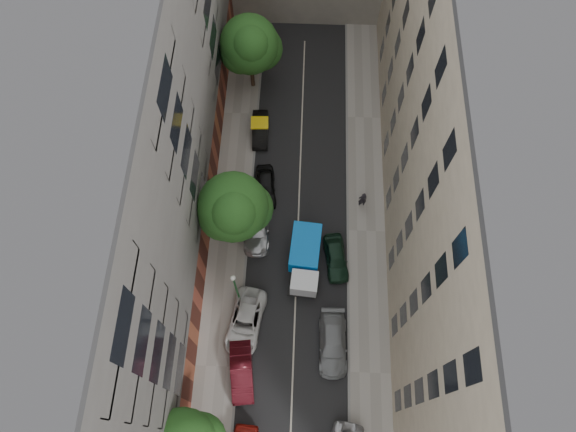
# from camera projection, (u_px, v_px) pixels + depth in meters

# --- Properties ---
(ground) EXTENTS (120.00, 120.00, 0.00)m
(ground) POSITION_uv_depth(u_px,v_px,m) (298.00, 229.00, 41.35)
(ground) COLOR #4C4C49
(ground) RESTS_ON ground
(road_surface) EXTENTS (8.00, 44.00, 0.02)m
(road_surface) POSITION_uv_depth(u_px,v_px,m) (298.00, 229.00, 41.34)
(road_surface) COLOR black
(road_surface) RESTS_ON ground
(sidewalk_left) EXTENTS (3.00, 44.00, 0.15)m
(sidewalk_left) POSITION_uv_depth(u_px,v_px,m) (230.00, 226.00, 41.37)
(sidewalk_left) COLOR gray
(sidewalk_left) RESTS_ON ground
(sidewalk_right) EXTENTS (3.00, 44.00, 0.15)m
(sidewalk_right) POSITION_uv_depth(u_px,v_px,m) (366.00, 231.00, 41.19)
(sidewalk_right) COLOR gray
(sidewalk_right) RESTS_ON ground
(building_left) EXTENTS (8.00, 44.00, 20.00)m
(building_left) POSITION_uv_depth(u_px,v_px,m) (127.00, 160.00, 32.44)
(building_left) COLOR #4F4C4A
(building_left) RESTS_ON ground
(building_right) EXTENTS (8.00, 44.00, 20.00)m
(building_right) POSITION_uv_depth(u_px,v_px,m) (476.00, 173.00, 32.07)
(building_right) COLOR #B6A68D
(building_right) RESTS_ON ground
(tarp_truck) EXTENTS (2.50, 5.48, 2.46)m
(tarp_truck) POSITION_uv_depth(u_px,v_px,m) (305.00, 259.00, 38.85)
(tarp_truck) COLOR black
(tarp_truck) RESTS_ON ground
(car_left_1) EXTENTS (2.06, 4.51, 1.43)m
(car_left_1) POSITION_uv_depth(u_px,v_px,m) (242.00, 372.00, 36.02)
(car_left_1) COLOR #4C0F17
(car_left_1) RESTS_ON ground
(car_left_2) EXTENTS (3.12, 5.37, 1.41)m
(car_left_2) POSITION_uv_depth(u_px,v_px,m) (246.00, 321.00, 37.53)
(car_left_2) COLOR silver
(car_left_2) RESTS_ON ground
(car_left_3) EXTENTS (2.25, 5.05, 1.44)m
(car_left_3) POSITION_uv_depth(u_px,v_px,m) (257.00, 226.00, 40.67)
(car_left_3) COLOR #B6B7BC
(car_left_3) RESTS_ON ground
(car_left_4) EXTENTS (2.04, 4.13, 1.36)m
(car_left_4) POSITION_uv_depth(u_px,v_px,m) (266.00, 187.00, 42.19)
(car_left_4) COLOR black
(car_left_4) RESTS_ON ground
(car_left_5) EXTENTS (1.54, 3.93, 1.27)m
(car_left_5) POSITION_uv_depth(u_px,v_px,m) (260.00, 129.00, 44.57)
(car_left_5) COLOR black
(car_left_5) RESTS_ON ground
(car_right_1) EXTENTS (2.09, 4.95, 1.43)m
(car_right_1) POSITION_uv_depth(u_px,v_px,m) (333.00, 344.00, 36.84)
(car_right_1) COLOR slate
(car_right_1) RESTS_ON ground
(car_right_2) EXTENTS (2.20, 4.21, 1.37)m
(car_right_2) POSITION_uv_depth(u_px,v_px,m) (336.00, 258.00, 39.59)
(car_right_2) COLOR black
(car_right_2) RESTS_ON ground
(tree_mid) EXTENTS (5.30, 5.03, 8.31)m
(tree_mid) POSITION_uv_depth(u_px,v_px,m) (235.00, 209.00, 35.83)
(tree_mid) COLOR #382619
(tree_mid) RESTS_ON sidewalk_left
(tree_far) EXTENTS (5.24, 4.96, 7.69)m
(tree_far) POSITION_uv_depth(u_px,v_px,m) (251.00, 47.00, 42.60)
(tree_far) COLOR #382619
(tree_far) RESTS_ON sidewalk_left
(lamp_post) EXTENTS (0.36, 0.36, 5.59)m
(lamp_post) POSITION_uv_depth(u_px,v_px,m) (236.00, 286.00, 35.56)
(lamp_post) COLOR #1B5F29
(lamp_post) RESTS_ON sidewalk_left
(pedestrian) EXTENTS (0.73, 0.53, 1.87)m
(pedestrian) POSITION_uv_depth(u_px,v_px,m) (363.00, 199.00, 41.24)
(pedestrian) COLOR black
(pedestrian) RESTS_ON sidewalk_right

